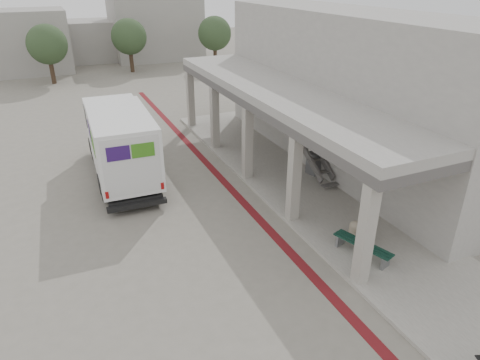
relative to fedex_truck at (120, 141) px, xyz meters
name	(u,v)px	position (x,y,z in m)	size (l,w,h in m)	color
ground	(247,239)	(2.98, -7.03, -1.73)	(120.00, 120.00, 0.00)	slate
bike_lane_stripe	(249,208)	(3.98, -5.03, -1.72)	(0.35, 40.00, 0.01)	maroon
sidewalk	(341,214)	(6.98, -7.03, -1.67)	(4.40, 28.00, 0.12)	gray
transit_building	(340,94)	(9.81, -2.53, 1.67)	(7.60, 17.00, 7.00)	gray
distant_backdrop	(69,37)	(0.14, 28.86, 0.98)	(28.00, 10.00, 6.50)	gray
tree_left	(47,45)	(-2.02, 20.97, 1.46)	(3.20, 3.20, 4.80)	#38281C
tree_mid	(129,37)	(4.98, 22.97, 1.46)	(3.20, 3.20, 4.80)	#38281C
tree_right	(215,34)	(12.98, 21.97, 1.46)	(3.20, 3.20, 4.80)	#38281C
fedex_truck	(120,141)	(0.00, 0.00, 0.00)	(2.63, 7.68, 3.24)	black
bench	(363,247)	(5.92, -9.58, -1.27)	(1.06, 2.05, 0.47)	slate
bollard_near	(365,233)	(6.59, -8.90, -1.30)	(0.41, 0.41, 0.62)	gray
bollard_far	(355,229)	(6.44, -8.52, -1.31)	(0.40, 0.40, 0.59)	gray
utility_cabinet	(314,163)	(7.98, -3.53, -1.10)	(0.46, 0.61, 1.02)	slate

